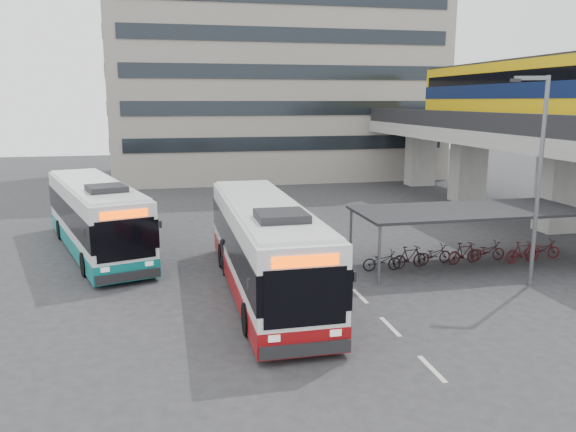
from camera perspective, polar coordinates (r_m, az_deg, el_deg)
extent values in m
plane|color=#28282B|center=(20.90, 0.75, -8.62)|extent=(120.00, 120.00, 0.00)
cube|color=gray|center=(34.87, 25.92, 2.33)|extent=(2.20, 1.60, 4.60)
cube|color=gray|center=(43.10, 17.81, 4.52)|extent=(2.20, 1.60, 4.60)
cube|color=gray|center=(50.16, 13.29, 5.70)|extent=(2.20, 1.60, 4.60)
cube|color=gray|center=(37.80, 22.58, 7.45)|extent=(8.00, 32.00, 0.90)
cube|color=black|center=(35.77, 17.69, 9.21)|extent=(0.35, 32.00, 1.10)
cube|color=black|center=(40.00, 27.18, 8.69)|extent=(0.35, 32.00, 1.10)
cube|color=gold|center=(38.12, 22.49, 11.34)|extent=(2.90, 20.00, 3.90)
cube|color=#0A1539|center=(38.12, 22.52, 11.63)|extent=(2.98, 20.02, 0.90)
cube|color=black|center=(38.14, 22.61, 12.83)|extent=(2.96, 19.20, 0.70)
cube|color=black|center=(38.19, 22.73, 14.25)|extent=(2.70, 19.60, 0.25)
cylinder|color=#595B60|center=(25.95, 6.39, -1.88)|extent=(0.12, 0.12, 2.40)
cylinder|color=#595B60|center=(30.33, 23.88, -0.84)|extent=(0.12, 0.12, 2.40)
cylinder|color=#595B60|center=(22.68, 9.25, -3.96)|extent=(0.12, 0.12, 2.40)
cube|color=black|center=(26.02, 17.81, 0.55)|extent=(10.00, 4.00, 0.12)
imported|color=black|center=(24.77, 9.43, -4.42)|extent=(1.71, 0.60, 0.90)
imported|color=black|center=(25.27, 12.25, -4.09)|extent=(1.66, 0.47, 1.00)
imported|color=black|center=(25.85, 14.95, -3.98)|extent=(1.71, 0.60, 0.90)
imported|color=black|center=(26.45, 17.54, -3.67)|extent=(1.66, 0.47, 1.00)
imported|color=#350C0F|center=(27.14, 19.99, -3.56)|extent=(1.71, 0.60, 0.90)
imported|color=#3F0C0F|center=(27.85, 22.33, -3.25)|extent=(1.66, 0.47, 1.00)
imported|color=#490C0F|center=(28.62, 24.54, -3.15)|extent=(1.71, 0.60, 0.90)
cube|color=gray|center=(56.33, -1.45, 17.02)|extent=(30.00, 15.00, 25.00)
cube|color=beige|center=(16.47, 14.41, -14.80)|extent=(0.15, 1.60, 0.01)
cube|color=beige|center=(18.95, 10.34, -11.00)|extent=(0.15, 1.60, 0.01)
cube|color=beige|center=(21.56, 7.30, -8.06)|extent=(0.15, 1.60, 0.01)
cube|color=white|center=(21.44, -2.40, -2.75)|extent=(2.80, 12.61, 2.88)
cube|color=maroon|center=(21.81, -2.37, -6.15)|extent=(2.84, 12.65, 0.79)
cube|color=black|center=(21.41, -2.41, -2.41)|extent=(2.86, 12.63, 1.21)
cube|color=#FC4400|center=(15.23, 1.79, -4.58)|extent=(1.87, 0.10, 0.31)
cube|color=black|center=(18.06, -0.67, -0.03)|extent=(1.62, 1.69, 0.29)
cylinder|color=black|center=(17.90, -4.06, -10.42)|extent=(0.32, 1.05, 1.05)
cylinder|color=black|center=(25.37, -0.99, -3.70)|extent=(0.32, 1.05, 1.05)
cube|color=white|center=(28.75, -18.99, 0.25)|extent=(6.14, 12.53, 2.82)
cube|color=#0C6C6C|center=(29.02, -18.82, -2.28)|extent=(6.19, 12.58, 0.77)
cube|color=black|center=(28.72, -19.01, 0.50)|extent=(6.20, 12.56, 1.18)
cube|color=#FC4400|center=(22.62, -16.30, 0.17)|extent=(1.77, 0.62, 0.31)
cube|color=black|center=(25.49, -17.96, 2.66)|extent=(1.98, 2.03, 0.29)
cylinder|color=black|center=(25.08, -19.89, -4.63)|extent=(0.60, 1.07, 1.03)
cylinder|color=black|center=(32.55, -17.83, -0.84)|extent=(0.60, 1.07, 1.03)
imported|color=black|center=(23.83, -6.48, -4.14)|extent=(0.43, 0.61, 1.57)
cylinder|color=#595B60|center=(23.65, 24.12, 2.96)|extent=(0.16, 0.16, 8.16)
cube|color=#595B60|center=(23.26, 23.48, 12.74)|extent=(1.21, 0.51, 0.15)
cube|color=black|center=(23.10, 22.11, 12.65)|extent=(0.40, 0.28, 0.12)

